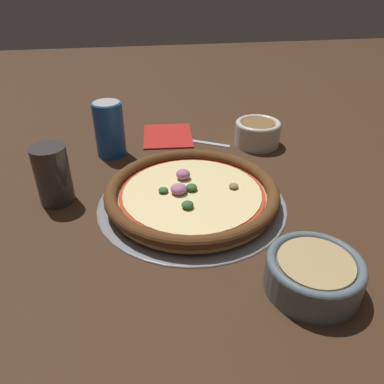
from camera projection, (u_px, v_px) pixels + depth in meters
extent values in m
plane|color=#3D2616|center=(192.00, 203.00, 0.70)|extent=(3.00, 3.00, 0.00)
cylinder|color=gray|center=(192.00, 202.00, 0.69)|extent=(0.34, 0.34, 0.00)
torus|color=gray|center=(192.00, 201.00, 0.69)|extent=(0.35, 0.35, 0.01)
cylinder|color=tan|center=(192.00, 197.00, 0.69)|extent=(0.30, 0.30, 0.01)
torus|color=#563319|center=(192.00, 191.00, 0.68)|extent=(0.32, 0.32, 0.02)
cylinder|color=#B7381E|center=(192.00, 193.00, 0.68)|extent=(0.27, 0.27, 0.00)
cylinder|color=beige|center=(192.00, 192.00, 0.68)|extent=(0.25, 0.25, 0.00)
ellipsoid|color=#8E7051|center=(234.00, 186.00, 0.69)|extent=(0.02, 0.02, 0.01)
ellipsoid|color=#33602D|center=(192.00, 187.00, 0.68)|extent=(0.02, 0.02, 0.01)
ellipsoid|color=#33602D|center=(188.00, 205.00, 0.64)|extent=(0.03, 0.03, 0.01)
ellipsoid|color=#B26B93|center=(183.00, 174.00, 0.72)|extent=(0.03, 0.03, 0.02)
ellipsoid|color=#33602D|center=(163.00, 190.00, 0.68)|extent=(0.03, 0.03, 0.01)
ellipsoid|color=#B26B93|center=(179.00, 189.00, 0.67)|extent=(0.04, 0.04, 0.02)
cylinder|color=slate|center=(313.00, 276.00, 0.51)|extent=(0.13, 0.13, 0.04)
torus|color=slate|center=(316.00, 263.00, 0.49)|extent=(0.13, 0.13, 0.01)
cylinder|color=tan|center=(316.00, 262.00, 0.49)|extent=(0.10, 0.10, 0.00)
cylinder|color=beige|center=(257.00, 134.00, 0.90)|extent=(0.11, 0.11, 0.05)
torus|color=beige|center=(258.00, 124.00, 0.89)|extent=(0.11, 0.11, 0.01)
cylinder|color=brown|center=(258.00, 123.00, 0.89)|extent=(0.08, 0.08, 0.00)
cylinder|color=#383333|center=(53.00, 175.00, 0.68)|extent=(0.06, 0.06, 0.11)
cube|color=#B2231E|center=(168.00, 135.00, 0.95)|extent=(0.16, 0.13, 0.01)
cube|color=#B7B7BC|center=(204.00, 142.00, 0.92)|extent=(0.08, 0.12, 0.00)
cube|color=#B7B7BC|center=(170.00, 137.00, 0.95)|extent=(0.04, 0.05, 0.00)
cylinder|color=#194C99|center=(109.00, 130.00, 0.84)|extent=(0.07, 0.07, 0.12)
cylinder|color=#BCBCC1|center=(106.00, 103.00, 0.81)|extent=(0.06, 0.06, 0.00)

